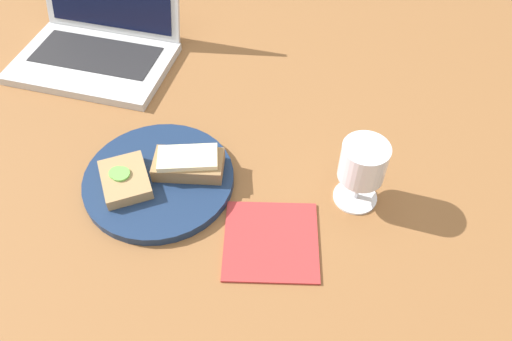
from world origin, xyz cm
name	(u,v)px	position (x,y,z in cm)	size (l,w,h in cm)	color
wooden_table	(224,172)	(0.00, 0.00, 1.50)	(140.00, 140.00, 3.00)	brown
plate	(159,180)	(-9.40, -6.25, 3.80)	(25.22, 25.22, 1.60)	navy
sandwich_with_cheese	(188,163)	(-4.88, -3.49, 6.26)	(12.57, 8.38, 3.53)	#937047
sandwich_with_cucumber	(125,179)	(-13.95, -9.01, 5.66)	(11.40, 11.91, 2.43)	#A88456
wine_glass	(363,164)	(23.03, -0.89, 11.34)	(7.30, 7.30, 12.05)	white
laptop	(98,40)	(-34.86, 23.64, 6.88)	(31.75, 25.78, 19.60)	silver
napkin	(271,241)	(11.68, -12.77, 3.20)	(14.48, 14.46, 0.40)	#B23333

